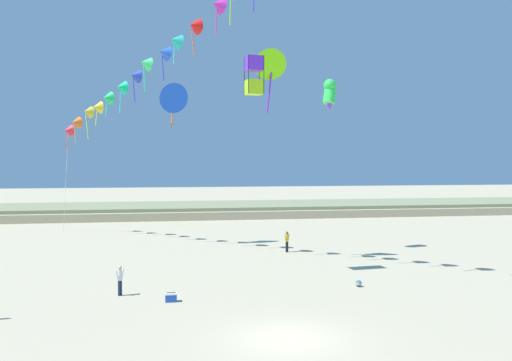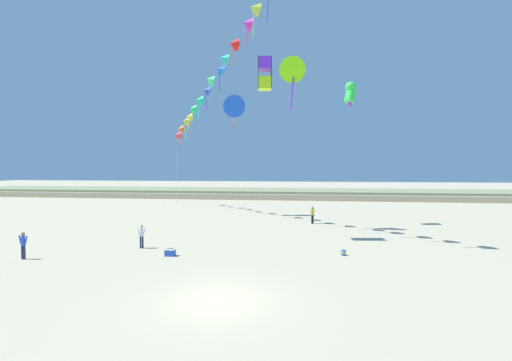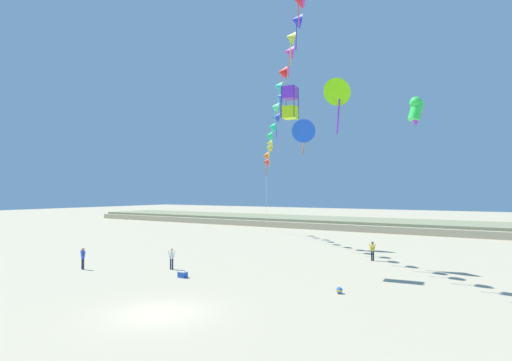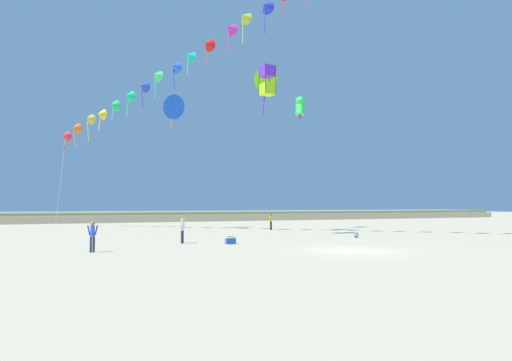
% 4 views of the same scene
% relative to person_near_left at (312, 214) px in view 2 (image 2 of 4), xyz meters
% --- Properties ---
extents(ground_plane, '(240.00, 240.00, 0.00)m').
position_rel_person_near_left_xyz_m(ground_plane, '(-4.26, -19.49, -0.91)').
color(ground_plane, '#C1B28E').
extents(dune_ridge, '(120.00, 13.90, 1.34)m').
position_rel_person_near_left_xyz_m(dune_ridge, '(-4.26, 29.31, -0.25)').
color(dune_ridge, tan).
rests_on(dune_ridge, ground).
extents(person_near_left, '(0.49, 0.39, 1.58)m').
position_rel_person_near_left_xyz_m(person_near_left, '(0.00, 0.00, 0.00)').
color(person_near_left, black).
rests_on(person_near_left, ground).
extents(person_near_right, '(0.42, 0.45, 1.55)m').
position_rel_person_near_left_xyz_m(person_near_right, '(-11.33, -11.50, -0.02)').
color(person_near_right, '#282D4C').
rests_on(person_near_right, ground).
extents(person_mid_center, '(0.55, 0.21, 1.56)m').
position_rel_person_near_left_xyz_m(person_mid_center, '(-16.78, -14.97, -0.01)').
color(person_mid_center, '#282D4C').
rests_on(person_mid_center, ground).
extents(kite_banner_string, '(23.99, 33.16, 23.14)m').
position_rel_person_near_left_xyz_m(kite_banner_string, '(-6.98, -2.19, 15.34)').
color(kite_banner_string, '#EB2D3B').
extents(large_kite_low_lead, '(2.24, 1.61, 4.61)m').
position_rel_person_near_left_xyz_m(large_kite_low_lead, '(-1.85, -2.66, 12.79)').
color(large_kite_low_lead, '#78EE10').
extents(large_kite_mid_trail, '(1.53, 1.59, 2.34)m').
position_rel_person_near_left_xyz_m(large_kite_mid_trail, '(3.42, 0.38, 11.20)').
color(large_kite_mid_trail, '#31E84F').
extents(large_kite_high_solo, '(1.11, 1.11, 2.29)m').
position_rel_person_near_left_xyz_m(large_kite_high_solo, '(-3.70, -7.46, 11.16)').
color(large_kite_high_solo, '#B6F119').
extents(large_kite_outer_drift, '(2.79, 2.19, 3.84)m').
position_rel_person_near_left_xyz_m(large_kite_outer_drift, '(-8.51, 4.94, 11.17)').
color(large_kite_outer_drift, blue).
extents(beach_cooler, '(0.58, 0.41, 0.46)m').
position_rel_person_near_left_xyz_m(beach_cooler, '(-8.74, -13.13, -0.70)').
color(beach_cooler, blue).
rests_on(beach_cooler, ground).
extents(beach_ball, '(0.36, 0.36, 0.36)m').
position_rel_person_near_left_xyz_m(beach_ball, '(1.48, -11.59, -0.73)').
color(beach_ball, blue).
rests_on(beach_ball, ground).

